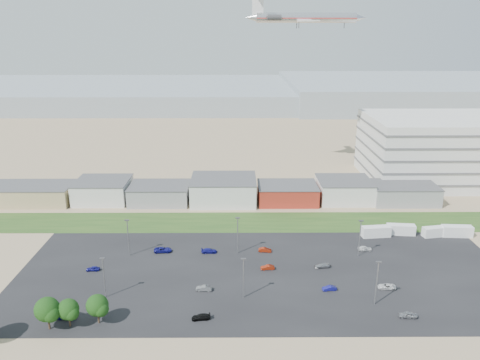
{
  "coord_description": "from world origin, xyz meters",
  "views": [
    {
      "loc": [
        -1.27,
        -81.72,
        56.9
      ],
      "look_at": [
        -0.63,
        22.0,
        23.41
      ],
      "focal_mm": 35.0,
      "sensor_mm": 36.0,
      "label": 1
    }
  ],
  "objects_px": {
    "parked_car_8": "(365,248)",
    "parked_car_9": "(163,250)",
    "parked_car_6": "(209,251)",
    "box_trailer_a": "(376,232)",
    "parked_car_7": "(268,267)",
    "parked_car_4": "(204,288)",
    "parked_car_10": "(66,316)",
    "parked_car_12": "(322,266)",
    "parked_car_5": "(93,269)",
    "parked_car_0": "(387,286)",
    "parked_car_2": "(408,315)",
    "parked_car_3": "(201,317)",
    "parked_car_11": "(265,250)",
    "parked_car_1": "(329,288)",
    "airliner": "(306,18)"
  },
  "relations": [
    {
      "from": "parked_car_8",
      "to": "parked_car_9",
      "type": "distance_m",
      "value": 54.38
    },
    {
      "from": "parked_car_6",
      "to": "box_trailer_a",
      "type": "bearing_deg",
      "value": -80.45
    },
    {
      "from": "parked_car_7",
      "to": "parked_car_9",
      "type": "bearing_deg",
      "value": -114.38
    },
    {
      "from": "parked_car_4",
      "to": "parked_car_8",
      "type": "distance_m",
      "value": 46.6
    },
    {
      "from": "parked_car_7",
      "to": "parked_car_8",
      "type": "xyz_separation_m",
      "value": [
        26.9,
        10.28,
        0.06
      ]
    },
    {
      "from": "parked_car_6",
      "to": "parked_car_10",
      "type": "xyz_separation_m",
      "value": [
        -27.78,
        -29.61,
        0.01
      ]
    },
    {
      "from": "parked_car_10",
      "to": "parked_car_12",
      "type": "height_order",
      "value": "parked_car_10"
    },
    {
      "from": "parked_car_5",
      "to": "parked_car_6",
      "type": "xyz_separation_m",
      "value": [
        28.18,
        9.55,
        0.04
      ]
    },
    {
      "from": "parked_car_4",
      "to": "parked_car_0",
      "type": "bearing_deg",
      "value": 95.84
    },
    {
      "from": "parked_car_4",
      "to": "parked_car_9",
      "type": "relative_size",
      "value": 0.77
    },
    {
      "from": "parked_car_6",
      "to": "parked_car_2",
      "type": "bearing_deg",
      "value": -127.2
    },
    {
      "from": "parked_car_0",
      "to": "parked_car_5",
      "type": "distance_m",
      "value": 70.64
    },
    {
      "from": "parked_car_3",
      "to": "parked_car_12",
      "type": "height_order",
      "value": "parked_car_3"
    },
    {
      "from": "parked_car_5",
      "to": "parked_car_10",
      "type": "distance_m",
      "value": 20.07
    },
    {
      "from": "parked_car_11",
      "to": "parked_car_8",
      "type": "bearing_deg",
      "value": -82.57
    },
    {
      "from": "parked_car_1",
      "to": "parked_car_9",
      "type": "xyz_separation_m",
      "value": [
        -40.99,
        19.58,
        0.11
      ]
    },
    {
      "from": "airliner",
      "to": "parked_car_4",
      "type": "xyz_separation_m",
      "value": [
        -33.55,
        -90.19,
        -60.42
      ]
    },
    {
      "from": "parked_car_8",
      "to": "parked_car_10",
      "type": "height_order",
      "value": "parked_car_8"
    },
    {
      "from": "parked_car_1",
      "to": "parked_car_6",
      "type": "bearing_deg",
      "value": -130.82
    },
    {
      "from": "parked_car_5",
      "to": "parked_car_7",
      "type": "bearing_deg",
      "value": 88.14
    },
    {
      "from": "parked_car_2",
      "to": "parked_car_3",
      "type": "distance_m",
      "value": 42.77
    },
    {
      "from": "parked_car_0",
      "to": "parked_car_8",
      "type": "xyz_separation_m",
      "value": [
        0.05,
        19.53,
        0.06
      ]
    },
    {
      "from": "parked_car_1",
      "to": "parked_car_6",
      "type": "xyz_separation_m",
      "value": [
        -28.56,
        19.07,
        0.06
      ]
    },
    {
      "from": "parked_car_10",
      "to": "parked_car_1",
      "type": "bearing_deg",
      "value": -75.25
    },
    {
      "from": "parked_car_1",
      "to": "parked_car_12",
      "type": "distance_m",
      "value": 10.75
    },
    {
      "from": "parked_car_1",
      "to": "parked_car_0",
      "type": "bearing_deg",
      "value": 85.57
    },
    {
      "from": "parked_car_2",
      "to": "parked_car_3",
      "type": "height_order",
      "value": "parked_car_2"
    },
    {
      "from": "parked_car_11",
      "to": "parked_car_2",
      "type": "bearing_deg",
      "value": -131.26
    },
    {
      "from": "parked_car_1",
      "to": "parked_car_10",
      "type": "height_order",
      "value": "parked_car_10"
    },
    {
      "from": "parked_car_2",
      "to": "parked_car_8",
      "type": "height_order",
      "value": "parked_car_2"
    },
    {
      "from": "parked_car_3",
      "to": "parked_car_6",
      "type": "height_order",
      "value": "parked_car_6"
    },
    {
      "from": "parked_car_6",
      "to": "parked_car_10",
      "type": "bearing_deg",
      "value": 134.44
    },
    {
      "from": "parked_car_1",
      "to": "parked_car_5",
      "type": "distance_m",
      "value": 57.54
    },
    {
      "from": "parked_car_1",
      "to": "parked_car_8",
      "type": "bearing_deg",
      "value": 139.31
    },
    {
      "from": "parked_car_3",
      "to": "parked_car_5",
      "type": "distance_m",
      "value": 34.91
    },
    {
      "from": "box_trailer_a",
      "to": "parked_car_12",
      "type": "bearing_deg",
      "value": -142.03
    },
    {
      "from": "airliner",
      "to": "parked_car_7",
      "type": "bearing_deg",
      "value": -106.81
    },
    {
      "from": "parked_car_0",
      "to": "parked_car_8",
      "type": "relative_size",
      "value": 1.11
    },
    {
      "from": "parked_car_4",
      "to": "parked_car_11",
      "type": "height_order",
      "value": "parked_car_4"
    },
    {
      "from": "box_trailer_a",
      "to": "parked_car_4",
      "type": "height_order",
      "value": "box_trailer_a"
    },
    {
      "from": "parked_car_0",
      "to": "parked_car_6",
      "type": "distance_m",
      "value": 45.78
    },
    {
      "from": "parked_car_0",
      "to": "parked_car_4",
      "type": "distance_m",
      "value": 42.02
    },
    {
      "from": "parked_car_6",
      "to": "parked_car_4",
      "type": "bearing_deg",
      "value": 177.26
    },
    {
      "from": "airliner",
      "to": "parked_car_11",
      "type": "bearing_deg",
      "value": -108.56
    },
    {
      "from": "box_trailer_a",
      "to": "parked_car_2",
      "type": "bearing_deg",
      "value": -103.19
    },
    {
      "from": "parked_car_9",
      "to": "parked_car_10",
      "type": "bearing_deg",
      "value": 148.9
    },
    {
      "from": "parked_car_5",
      "to": "parked_car_10",
      "type": "height_order",
      "value": "parked_car_10"
    },
    {
      "from": "parked_car_5",
      "to": "parked_car_12",
      "type": "relative_size",
      "value": 0.87
    },
    {
      "from": "parked_car_5",
      "to": "parked_car_7",
      "type": "height_order",
      "value": "parked_car_7"
    },
    {
      "from": "parked_car_8",
      "to": "parked_car_3",
      "type": "bearing_deg",
      "value": 129.72
    }
  ]
}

